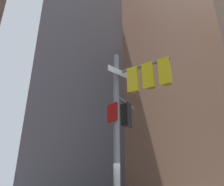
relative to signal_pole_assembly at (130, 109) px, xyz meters
name	(u,v)px	position (x,y,z in m)	size (l,w,h in m)	color
building_mid_block	(75,79)	(2.87, 28.07, 15.16)	(14.62, 14.62, 39.65)	slate
signal_pole_assembly	(130,109)	(0.00, 0.00, 0.00)	(2.27, 3.39, 7.39)	gray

